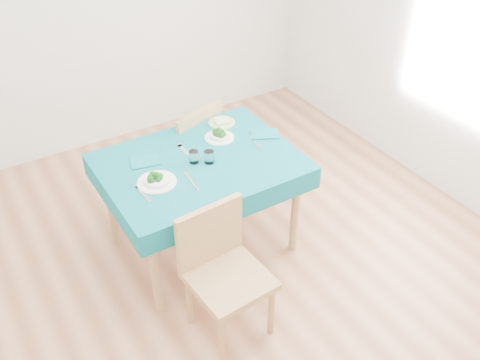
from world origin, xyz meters
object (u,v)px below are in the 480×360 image
chair_far (182,133)px  table (202,205)px  bowl_near (157,178)px  side_plate (222,123)px  bowl_far (219,135)px  chair_near (229,265)px

chair_far → table: bearing=57.1°
bowl_near → side_plate: size_ratio=1.26×
chair_far → bowl_far: size_ratio=5.46×
chair_near → side_plate: 1.29m
table → side_plate: size_ratio=6.51×
table → chair_near: chair_near is taller
table → bowl_far: 0.52m
chair_far → bowl_near: bearing=37.1°
side_plate → bowl_far: bearing=-124.9°
bowl_near → side_plate: bearing=30.8°
chair_far → bowl_near: (-0.54, -0.74, 0.22)m
bowl_far → side_plate: 0.22m
chair_near → bowl_far: (0.48, 0.94, 0.23)m
chair_near → bowl_near: (-0.12, 0.69, 0.24)m
chair_near → side_plate: chair_near is taller
bowl_near → bowl_far: 0.66m
chair_near → side_plate: (0.60, 1.12, 0.21)m
table → side_plate: side_plate is taller
table → chair_far: chair_far is taller
side_plate → bowl_near: bearing=-149.2°
table → bowl_near: bowl_near is taller
table → bowl_near: (-0.35, -0.08, 0.42)m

